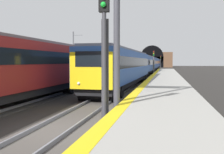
% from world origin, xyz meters
% --- Properties ---
extents(ground_plane, '(320.00, 320.00, 0.00)m').
position_xyz_m(ground_plane, '(0.00, 0.00, 0.00)').
color(ground_plane, '#282623').
extents(platform_right, '(112.00, 3.74, 0.90)m').
position_xyz_m(platform_right, '(0.00, -4.10, 0.45)').
color(platform_right, '#9E9B93').
rests_on(platform_right, ground_plane).
extents(platform_right_edge_strip, '(112.00, 0.50, 0.01)m').
position_xyz_m(platform_right_edge_strip, '(0.00, -2.48, 0.91)').
color(platform_right_edge_strip, yellow).
rests_on(platform_right_edge_strip, platform_right).
extents(track_main_line, '(160.00, 2.74, 0.21)m').
position_xyz_m(track_main_line, '(0.00, 0.00, 0.04)').
color(track_main_line, '#4C4742').
rests_on(track_main_line, ground_plane).
extents(train_main_approaching, '(83.59, 3.42, 3.81)m').
position_xyz_m(train_main_approaching, '(47.36, 0.00, 2.18)').
color(train_main_approaching, '#264C99').
rests_on(train_main_approaching, ground_plane).
extents(train_adjacent_platform, '(59.74, 3.26, 5.00)m').
position_xyz_m(train_adjacent_platform, '(24.02, 4.86, 2.36)').
color(train_adjacent_platform, maroon).
rests_on(train_adjacent_platform, ground_plane).
extents(railway_signal_near, '(0.39, 0.38, 5.55)m').
position_xyz_m(railway_signal_near, '(0.32, -1.89, 3.34)').
color(railway_signal_near, '#38383D').
rests_on(railway_signal_near, ground_plane).
extents(railway_signal_mid, '(0.39, 0.38, 4.68)m').
position_xyz_m(railway_signal_mid, '(38.10, -1.89, 2.86)').
color(railway_signal_mid, '#4C4C54').
rests_on(railway_signal_mid, ground_plane).
extents(railway_signal_far, '(0.39, 0.38, 5.04)m').
position_xyz_m(railway_signal_far, '(96.49, -1.89, 3.06)').
color(railway_signal_far, '#38383D').
rests_on(railway_signal_far, ground_plane).
extents(tunnel_portal, '(2.39, 18.79, 10.52)m').
position_xyz_m(tunnel_portal, '(111.91, 2.43, 3.59)').
color(tunnel_portal, brown).
rests_on(tunnel_portal, ground_plane).
extents(catenary_mast_near, '(0.22, 1.77, 7.71)m').
position_xyz_m(catenary_mast_near, '(31.74, 11.20, 3.95)').
color(catenary_mast_near, '#595B60').
rests_on(catenary_mast_near, ground_plane).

